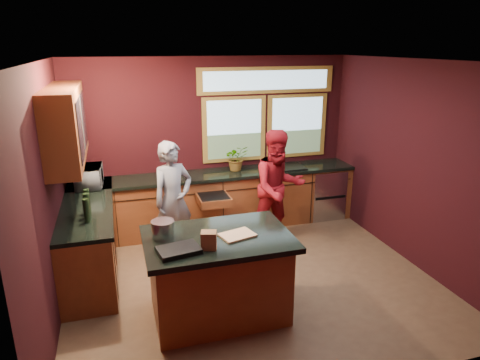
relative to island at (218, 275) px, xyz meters
name	(u,v)px	position (x,y,z in m)	size (l,w,h in m)	color
floor	(251,278)	(0.57, 0.61, -0.48)	(4.50, 4.50, 0.00)	brown
room_shell	(196,139)	(-0.03, 0.93, 1.32)	(4.52, 4.02, 2.71)	black
back_counter	(231,199)	(0.77, 2.30, -0.01)	(4.50, 0.64, 0.93)	#632F17
left_counter	(90,237)	(-1.38, 1.46, -0.01)	(0.64, 2.30, 0.93)	#632F17
island	(218,275)	(0.00, 0.00, 0.00)	(1.55, 1.05, 0.95)	#632F17
person_grey	(173,200)	(-0.26, 1.53, 0.35)	(0.60, 0.40, 1.65)	slate
person_red	(278,188)	(1.28, 1.52, 0.38)	(0.84, 0.65, 1.72)	maroon
microwave	(89,177)	(-1.35, 2.16, 0.60)	(0.54, 0.36, 0.30)	#999999
potted_plant	(236,158)	(0.89, 2.36, 0.66)	(0.37, 0.32, 0.41)	#999999
paper_towel	(275,160)	(1.54, 2.31, 0.59)	(0.12, 0.12, 0.28)	white
cutting_board	(237,235)	(0.20, -0.05, 0.48)	(0.35, 0.25, 0.02)	tan
stock_pot	(163,229)	(-0.55, 0.15, 0.56)	(0.24, 0.24, 0.18)	silver
paper_bag	(209,240)	(-0.15, -0.25, 0.56)	(0.15, 0.12, 0.18)	brown
black_tray	(179,250)	(-0.45, -0.25, 0.49)	(0.40, 0.28, 0.05)	black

